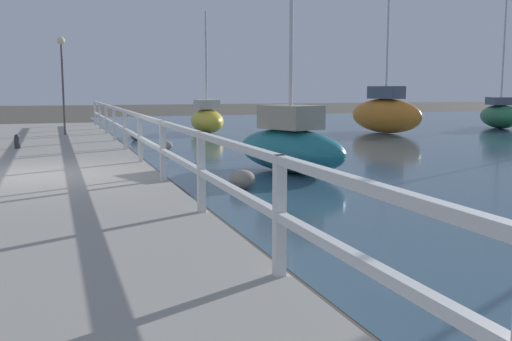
{
  "coord_description": "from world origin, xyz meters",
  "views": [
    {
      "loc": [
        0.39,
        -12.22,
        1.97
      ],
      "look_at": [
        3.79,
        -2.22,
        0.51
      ],
      "focal_mm": 42.0,
      "sensor_mm": 36.0,
      "label": 1
    }
  ],
  "objects_px": {
    "sailboat_yellow": "(207,119)",
    "sailboat_green": "(500,115)",
    "dock_lamp": "(62,62)",
    "sailboat_orange": "(386,113)",
    "mooring_bollard": "(17,141)",
    "sailboat_teal": "(290,144)"
  },
  "relations": [
    {
      "from": "mooring_bollard",
      "to": "sailboat_orange",
      "type": "distance_m",
      "value": 15.76
    },
    {
      "from": "sailboat_teal",
      "to": "mooring_bollard",
      "type": "bearing_deg",
      "value": 122.42
    },
    {
      "from": "dock_lamp",
      "to": "sailboat_teal",
      "type": "relative_size",
      "value": 0.46
    },
    {
      "from": "sailboat_yellow",
      "to": "sailboat_green",
      "type": "bearing_deg",
      "value": -4.62
    },
    {
      "from": "mooring_bollard",
      "to": "sailboat_teal",
      "type": "height_order",
      "value": "sailboat_teal"
    },
    {
      "from": "dock_lamp",
      "to": "sailboat_green",
      "type": "relative_size",
      "value": 0.49
    },
    {
      "from": "dock_lamp",
      "to": "sailboat_yellow",
      "type": "relative_size",
      "value": 0.67
    },
    {
      "from": "sailboat_teal",
      "to": "sailboat_orange",
      "type": "bearing_deg",
      "value": 30.02
    },
    {
      "from": "sailboat_yellow",
      "to": "dock_lamp",
      "type": "bearing_deg",
      "value": -152.23
    },
    {
      "from": "sailboat_green",
      "to": "sailboat_teal",
      "type": "height_order",
      "value": "sailboat_teal"
    },
    {
      "from": "mooring_bollard",
      "to": "dock_lamp",
      "type": "xyz_separation_m",
      "value": [
        1.36,
        4.8,
        2.4
      ]
    },
    {
      "from": "mooring_bollard",
      "to": "sailboat_green",
      "type": "relative_size",
      "value": 0.06
    },
    {
      "from": "sailboat_teal",
      "to": "dock_lamp",
      "type": "bearing_deg",
      "value": 97.07
    },
    {
      "from": "mooring_bollard",
      "to": "sailboat_yellow",
      "type": "bearing_deg",
      "value": 46.53
    },
    {
      "from": "dock_lamp",
      "to": "sailboat_orange",
      "type": "bearing_deg",
      "value": 2.11
    },
    {
      "from": "mooring_bollard",
      "to": "sailboat_yellow",
      "type": "xyz_separation_m",
      "value": [
        7.39,
        7.79,
        0.12
      ]
    },
    {
      "from": "dock_lamp",
      "to": "sailboat_teal",
      "type": "bearing_deg",
      "value": -63.3
    },
    {
      "from": "sailboat_green",
      "to": "sailboat_teal",
      "type": "xyz_separation_m",
      "value": [
        -15.66,
        -11.12,
        -0.01
      ]
    },
    {
      "from": "dock_lamp",
      "to": "sailboat_yellow",
      "type": "distance_m",
      "value": 7.1
    },
    {
      "from": "dock_lamp",
      "to": "sailboat_green",
      "type": "xyz_separation_m",
      "value": [
        20.51,
        1.47,
        -2.23
      ]
    },
    {
      "from": "sailboat_orange",
      "to": "sailboat_teal",
      "type": "bearing_deg",
      "value": -143.7
    },
    {
      "from": "dock_lamp",
      "to": "sailboat_teal",
      "type": "xyz_separation_m",
      "value": [
        4.86,
        -9.65,
        -2.24
      ]
    }
  ]
}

